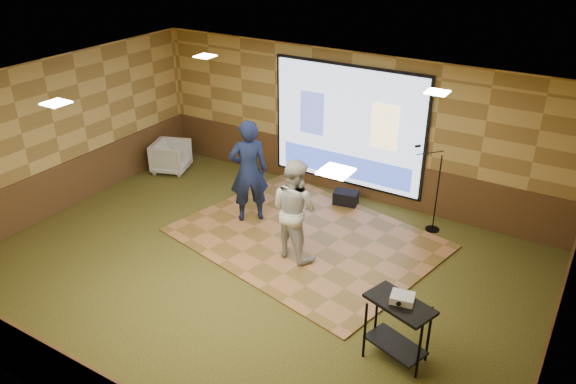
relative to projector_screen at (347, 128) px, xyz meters
The scene contains 18 objects.
ground 3.74m from the projector_screen, 90.00° to the right, with size 9.00×9.00×0.00m, color #2A3217.
room_shell 3.49m from the projector_screen, 90.00° to the right, with size 9.04×7.04×3.02m.
wainscot_back 1.00m from the projector_screen, 90.00° to the left, with size 9.00×0.04×0.95m, color #4F381A.
wainscot_left 5.73m from the projector_screen, 142.51° to the right, with size 0.04×7.00×0.95m, color #4F381A.
wainscot_right 5.73m from the projector_screen, 37.49° to the right, with size 0.04×7.00×0.95m, color #4F381A.
projector_screen is the anchor object (origin of this frame).
downlight_nw 3.12m from the projector_screen, 143.35° to the right, with size 0.32×0.32×0.02m, color #FFE7BF.
downlight_ne 3.12m from the projector_screen, 36.65° to the right, with size 0.32×0.32×0.02m, color #FFE7BF.
downlight_sw 5.61m from the projector_screen, 114.02° to the right, with size 0.32×0.32×0.02m, color #FFE7BF.
downlight_se 5.61m from the projector_screen, 65.98° to the right, with size 0.32×0.32×0.02m, color #FFE7BF.
dance_floor 2.51m from the projector_screen, 83.44° to the right, with size 4.42×3.37×0.03m, color #A36A3B.
player_left 2.28m from the projector_screen, 118.03° to the right, with size 0.73×0.48×2.00m, color #141D3F.
player_right 2.71m from the projector_screen, 82.77° to the right, with size 0.87×0.68×1.79m, color beige.
av_table 4.99m from the projector_screen, 55.87° to the right, with size 0.88×0.46×0.93m.
projector 4.92m from the projector_screen, 55.49° to the right, with size 0.30×0.25×0.10m, color silver.
mic_stand 2.32m from the projector_screen, 13.92° to the right, with size 0.64×0.26×1.64m.
banquet_chair 4.18m from the projector_screen, 165.11° to the right, with size 0.76×0.78×0.71m, color gray.
duffel_bag 1.43m from the projector_screen, 60.68° to the right, with size 0.48×0.32×0.30m, color black.
Camera 1 is at (4.53, -6.27, 5.40)m, focal length 35.00 mm.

